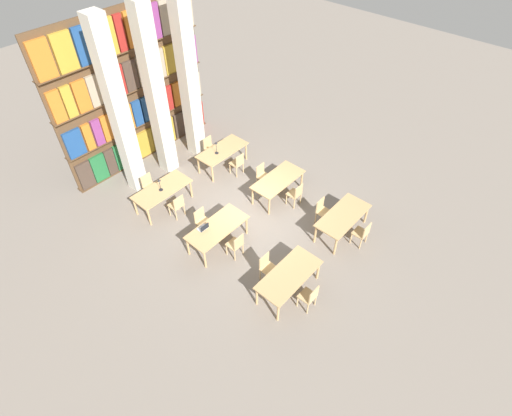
{
  "coord_description": "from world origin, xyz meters",
  "views": [
    {
      "loc": [
        -6.76,
        -6.25,
        9.59
      ],
      "look_at": [
        0.0,
        -0.26,
        0.69
      ],
      "focal_mm": 28.0,
      "sensor_mm": 36.0,
      "label": 1
    }
  ],
  "objects": [
    {
      "name": "chair_6",
      "position": [
        1.55,
        -0.67,
        0.49
      ],
      "size": [
        0.42,
        0.4,
        0.9
      ],
      "color": "tan",
      "rests_on": "ground_plane"
    },
    {
      "name": "reading_table_2",
      "position": [
        -1.44,
        0.03,
        0.68
      ],
      "size": [
        1.96,
        0.9,
        0.77
      ],
      "color": "tan",
      "rests_on": "ground_plane"
    },
    {
      "name": "chair_2",
      "position": [
        1.49,
        -3.28,
        0.49
      ],
      "size": [
        0.42,
        0.4,
        0.9
      ],
      "color": "tan",
      "rests_on": "ground_plane"
    },
    {
      "name": "chair_0",
      "position": [
        -1.42,
        -3.41,
        0.49
      ],
      "size": [
        0.42,
        0.4,
        0.9
      ],
      "color": "tan",
      "rests_on": "ground_plane"
    },
    {
      "name": "pillar_center",
      "position": [
        0.0,
        4.16,
        3.0
      ],
      "size": [
        0.52,
        0.52,
        6.0
      ],
      "color": "silver",
      "rests_on": "ground_plane"
    },
    {
      "name": "pillar_right",
      "position": [
        1.43,
        4.16,
        3.0
      ],
      "size": [
        0.52,
        0.52,
        6.0
      ],
      "color": "silver",
      "rests_on": "ground_plane"
    },
    {
      "name": "reading_table_3",
      "position": [
        1.5,
        0.06,
        0.68
      ],
      "size": [
        1.96,
        0.9,
        0.77
      ],
      "color": "tan",
      "rests_on": "ground_plane"
    },
    {
      "name": "reading_table_1",
      "position": [
        1.5,
        -2.55,
        0.68
      ],
      "size": [
        1.96,
        0.9,
        0.77
      ],
      "color": "tan",
      "rests_on": "ground_plane"
    },
    {
      "name": "desk_lamp_0",
      "position": [
        -1.5,
        2.6,
        1.08
      ],
      "size": [
        0.14,
        0.14,
        0.46
      ],
      "color": "#232328",
      "rests_on": "reading_table_4"
    },
    {
      "name": "desk_lamp_1",
      "position": [
        1.13,
        2.67,
        1.1
      ],
      "size": [
        0.14,
        0.14,
        0.5
      ],
      "color": "#232328",
      "rests_on": "reading_table_5"
    },
    {
      "name": "chair_11",
      "position": [
        1.47,
        3.41,
        0.49
      ],
      "size": [
        0.42,
        0.4,
        0.9
      ],
      "rotation": [
        0.0,
        0.0,
        3.14
      ],
      "color": "tan",
      "rests_on": "ground_plane"
    },
    {
      "name": "chair_4",
      "position": [
        -1.4,
        -0.7,
        0.49
      ],
      "size": [
        0.42,
        0.4,
        0.9
      ],
      "color": "tan",
      "rests_on": "ground_plane"
    },
    {
      "name": "bookshelf_bank",
      "position": [
        0.01,
        5.47,
        2.67
      ],
      "size": [
        6.03,
        0.35,
        5.5
      ],
      "color": "brown",
      "rests_on": "ground_plane"
    },
    {
      "name": "chair_9",
      "position": [
        -1.46,
        3.37,
        0.49
      ],
      "size": [
        0.42,
        0.4,
        0.9
      ],
      "rotation": [
        0.0,
        0.0,
        3.14
      ],
      "color": "tan",
      "rests_on": "ground_plane"
    },
    {
      "name": "reading_table_5",
      "position": [
        1.42,
        2.67,
        0.68
      ],
      "size": [
        1.96,
        0.9,
        0.77
      ],
      "color": "tan",
      "rests_on": "ground_plane"
    },
    {
      "name": "chair_5",
      "position": [
        -1.4,
        0.76,
        0.49
      ],
      "size": [
        0.42,
        0.4,
        0.9
      ],
      "rotation": [
        0.0,
        0.0,
        3.14
      ],
      "color": "tan",
      "rests_on": "ground_plane"
    },
    {
      "name": "laptop",
      "position": [
        -1.76,
        0.28,
        0.81
      ],
      "size": [
        0.32,
        0.22,
        0.21
      ],
      "rotation": [
        0.0,
        0.0,
        3.14
      ],
      "color": "silver",
      "rests_on": "reading_table_2"
    },
    {
      "name": "chair_1",
      "position": [
        -1.42,
        -1.94,
        0.49
      ],
      "size": [
        0.42,
        0.4,
        0.9
      ],
      "rotation": [
        0.0,
        0.0,
        3.14
      ],
      "color": "tan",
      "rests_on": "ground_plane"
    },
    {
      "name": "chair_8",
      "position": [
        -1.46,
        1.9,
        0.49
      ],
      "size": [
        0.42,
        0.4,
        0.9
      ],
      "color": "tan",
      "rests_on": "ground_plane"
    },
    {
      "name": "chair_3",
      "position": [
        1.49,
        -1.81,
        0.49
      ],
      "size": [
        0.42,
        0.4,
        0.9
      ],
      "rotation": [
        0.0,
        0.0,
        3.14
      ],
      "color": "tan",
      "rests_on": "ground_plane"
    },
    {
      "name": "reading_table_0",
      "position": [
        -1.37,
        -2.67,
        0.68
      ],
      "size": [
        1.96,
        0.9,
        0.77
      ],
      "color": "tan",
      "rests_on": "ground_plane"
    },
    {
      "name": "chair_10",
      "position": [
        1.47,
        1.94,
        0.49
      ],
      "size": [
        0.42,
        0.4,
        0.9
      ],
      "color": "tan",
      "rests_on": "ground_plane"
    },
    {
      "name": "ground_plane",
      "position": [
        0.0,
        0.0,
        0.0
      ],
      "size": [
        40.0,
        40.0,
        0.0
      ],
      "primitive_type": "plane",
      "color": "gray"
    },
    {
      "name": "pillar_left",
      "position": [
        -1.43,
        4.16,
        3.0
      ],
      "size": [
        0.52,
        0.52,
        6.0
      ],
      "color": "silver",
      "rests_on": "ground_plane"
    },
    {
      "name": "chair_7",
      "position": [
        1.55,
        0.79,
        0.49
      ],
      "size": [
        0.42,
        0.4,
        0.9
      ],
      "rotation": [
        0.0,
        0.0,
        3.14
      ],
      "color": "tan",
      "rests_on": "ground_plane"
    },
    {
      "name": "reading_table_4",
      "position": [
        -1.44,
        2.63,
        0.68
      ],
      "size": [
        1.96,
        0.9,
        0.77
      ],
      "color": "tan",
      "rests_on": "ground_plane"
    }
  ]
}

